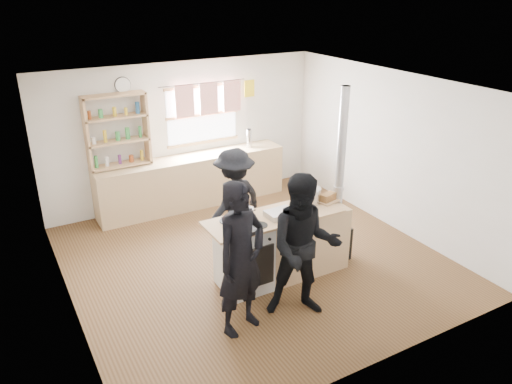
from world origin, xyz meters
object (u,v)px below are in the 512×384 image
thermos (249,139)px  bread_board (328,198)px  cooking_island (283,245)px  skillet_greens (245,230)px  flue_heater (337,217)px  person_far (235,201)px  person_near_right (304,247)px  person_near_left (241,259)px  stockpot_counter (309,195)px  roast_tray (280,213)px  stockpot_stove (246,214)px

thermos → bread_board: size_ratio=1.02×
cooking_island → skillet_greens: size_ratio=4.99×
flue_heater → person_far: (-1.16, 0.90, 0.14)m
person_near_right → flue_heater: bearing=63.3°
cooking_island → flue_heater: bearing=2.0°
cooking_island → person_near_left: (-1.01, -0.73, 0.44)m
stockpot_counter → roast_tray: bearing=-162.8°
stockpot_counter → person_far: bearing=132.4°
bread_board → person_near_right: size_ratio=0.18×
cooking_island → bread_board: size_ratio=6.13×
stockpot_stove → person_near_left: person_near_left is taller
roast_tray → bread_board: bread_board is taller
cooking_island → person_near_left: person_near_left is taller
stockpot_stove → flue_heater: size_ratio=0.08×
thermos → person_near_left: bearing=-119.9°
person_near_left → person_far: person_near_left is taller
thermos → stockpot_counter: 2.69m
flue_heater → person_near_left: size_ratio=1.37×
skillet_greens → flue_heater: bearing=8.6°
thermos → person_far: (-1.24, -1.84, -0.27)m
skillet_greens → roast_tray: roast_tray is taller
thermos → flue_heater: bearing=-91.7°
stockpot_stove → person_near_left: bearing=-121.4°
roast_tray → stockpot_stove: stockpot_stove is taller
stockpot_counter → bread_board: (0.24, -0.11, -0.06)m
person_near_right → person_near_left: bearing=-159.5°
cooking_island → stockpot_stove: bearing=169.7°
thermos → person_far: person_far is taller
person_near_right → person_far: person_near_right is taller
bread_board → person_far: (-0.97, 0.91, -0.19)m
roast_tray → person_near_left: person_near_left is taller
flue_heater → cooking_island: bearing=-178.0°
skillet_greens → person_far: bearing=69.2°
flue_heater → person_far: size_ratio=1.58×
thermos → stockpot_counter: size_ratio=1.03×
bread_board → person_far: 1.35m
bread_board → flue_heater: (0.19, 0.01, -0.33)m
thermos → person_near_right: 3.79m
roast_tray → person_far: person_far is taller
cooking_island → bread_board: (0.73, 0.02, 0.51)m
stockpot_stove → bread_board: (1.24, -0.08, -0.02)m
roast_tray → person_near_left: 1.15m
bread_board → person_near_left: (-1.74, -0.74, -0.07)m
cooking_island → person_near_right: person_near_right is taller
thermos → roast_tray: size_ratio=0.87×
bread_board → person_near_right: 1.27m
stockpot_stove → roast_tray: bearing=-18.4°
cooking_island → skillet_greens: (-0.68, -0.21, 0.49)m
thermos → stockpot_counter: bearing=-100.9°
stockpot_counter → flue_heater: (0.43, -0.10, -0.38)m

